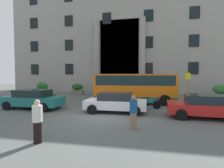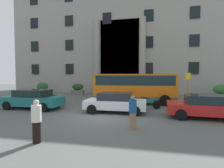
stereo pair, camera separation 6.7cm
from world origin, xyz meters
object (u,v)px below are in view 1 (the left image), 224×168
object	(u,v)px
hedge_planter_west	(222,92)
pedestrian_woman_dark_dress	(37,121)
hedge_planter_east	(42,88)
parked_sedan_second	(116,102)
bus_stop_sign	(188,84)
scooter_by_planter	(192,104)
parked_estate_mid	(33,99)
motorcycle_near_kerb	(147,102)
hedge_planter_entrance_right	(77,90)
motorcycle_far_end	(55,99)
hedge_planter_far_east	(117,90)
pedestrian_man_crossing	(133,112)
white_taxi_kerbside	(208,106)
hedge_planter_far_west	(156,91)
orange_minibus	(135,86)

from	to	relation	value
hedge_planter_west	pedestrian_woman_dark_dress	distance (m)	19.03
hedge_planter_east	parked_sedan_second	distance (m)	14.75
bus_stop_sign	scooter_by_planter	xyz separation A→B (m)	(-0.48, -3.98, -1.22)
parked_estate_mid	motorcycle_near_kerb	bearing A→B (deg)	13.79
hedge_planter_entrance_right	motorcycle_far_end	distance (m)	7.53
hedge_planter_entrance_right	motorcycle_near_kerb	distance (m)	11.52
bus_stop_sign	hedge_planter_east	bearing A→B (deg)	168.50
hedge_planter_east	hedge_planter_far_east	distance (m)	9.97
scooter_by_planter	pedestrian_man_crossing	bearing A→B (deg)	-131.18
hedge_planter_far_east	scooter_by_planter	bearing A→B (deg)	-48.35
hedge_planter_west	parked_sedan_second	xyz separation A→B (m)	(-9.80, -9.11, -0.04)
hedge_planter_west	white_taxi_kerbside	world-z (taller)	hedge_planter_west
hedge_planter_west	hedge_planter_entrance_right	xyz separation A→B (m)	(-16.44, 0.19, -0.05)
hedge_planter_far_west	parked_estate_mid	world-z (taller)	parked_estate_mid
orange_minibus	scooter_by_planter	distance (m)	5.05
orange_minibus	pedestrian_man_crossing	xyz separation A→B (m)	(0.55, -7.70, -0.78)
bus_stop_sign	parked_estate_mid	distance (m)	13.29
parked_sedan_second	motorcycle_near_kerb	size ratio (longest dim) A/B	2.07
hedge_planter_west	hedge_planter_entrance_right	bearing A→B (deg)	179.33
hedge_planter_east	motorcycle_far_end	bearing A→B (deg)	-51.02
hedge_planter_west	pedestrian_man_crossing	xyz separation A→B (m)	(-8.32, -12.62, 0.05)
white_taxi_kerbside	motorcycle_near_kerb	xyz separation A→B (m)	(-3.52, 2.31, -0.25)
hedge_planter_west	parked_sedan_second	bearing A→B (deg)	-137.10
hedge_planter_west	hedge_planter_far_west	bearing A→B (deg)	178.71
hedge_planter_far_west	parked_sedan_second	distance (m)	9.72
hedge_planter_far_east	motorcycle_far_end	distance (m)	8.49
parked_sedan_second	motorcycle_far_end	xyz separation A→B (m)	(-5.58, 1.85, -0.23)
hedge_planter_west	hedge_planter_entrance_right	size ratio (longest dim) A/B	1.27
parked_sedan_second	motorcycle_far_end	size ratio (longest dim) A/B	2.16
hedge_planter_far_west	motorcycle_far_end	xyz separation A→B (m)	(-8.54, -7.41, -0.16)
pedestrian_woman_dark_dress	pedestrian_man_crossing	distance (m)	4.12
hedge_planter_far_east	hedge_planter_entrance_right	size ratio (longest dim) A/B	1.22
white_taxi_kerbside	pedestrian_man_crossing	world-z (taller)	pedestrian_man_crossing
bus_stop_sign	parked_estate_mid	xyz separation A→B (m)	(-11.94, -5.76, -0.94)
hedge_planter_far_west	parked_sedan_second	world-z (taller)	parked_sedan_second
bus_stop_sign	motorcycle_far_end	world-z (taller)	bus_stop_sign
orange_minibus	pedestrian_woman_dark_dress	xyz separation A→B (m)	(-2.77, -10.14, -0.76)
hedge_planter_far_east	white_taxi_kerbside	bearing A→B (deg)	-54.26
motorcycle_near_kerb	scooter_by_planter	bearing A→B (deg)	3.16
scooter_by_planter	pedestrian_woman_dark_dress	xyz separation A→B (m)	(-7.03, -7.67, 0.35)
parked_estate_mid	parked_sedan_second	bearing A→B (deg)	2.13
hedge_planter_far_east	parked_sedan_second	distance (m)	9.45
parked_sedan_second	pedestrian_woman_dark_dress	bearing A→B (deg)	-107.69
hedge_planter_far_west	parked_sedan_second	xyz separation A→B (m)	(-2.96, -9.26, 0.07)
pedestrian_man_crossing	hedge_planter_entrance_right	bearing A→B (deg)	53.01
hedge_planter_east	scooter_by_planter	bearing A→B (deg)	-24.10
motorcycle_far_end	motorcycle_near_kerb	bearing A→B (deg)	14.95
parked_sedan_second	white_taxi_kerbside	world-z (taller)	white_taxi_kerbside
hedge_planter_east	hedge_planter_far_east	xyz separation A→B (m)	(9.97, 0.12, -0.05)
hedge_planter_east	pedestrian_woman_dark_dress	size ratio (longest dim) A/B	1.00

